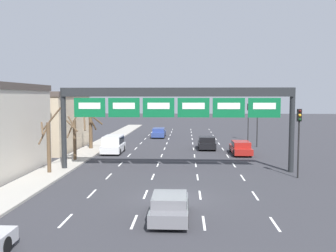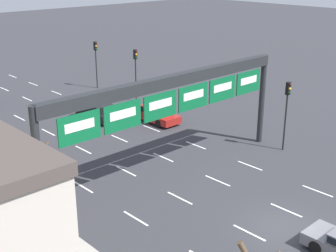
{
  "view_description": "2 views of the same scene",
  "coord_description": "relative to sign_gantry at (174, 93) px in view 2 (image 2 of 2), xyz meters",
  "views": [
    {
      "loc": [
        0.8,
        -21.21,
        5.93
      ],
      "look_at": [
        -0.61,
        7.61,
        3.66
      ],
      "focal_mm": 40.0,
      "sensor_mm": 36.0,
      "label": 1
    },
    {
      "loc": [
        -18.61,
        -11.09,
        13.0
      ],
      "look_at": [
        -0.74,
        7.97,
        3.7
      ],
      "focal_mm": 50.0,
      "sensor_mm": 36.0,
      "label": 2
    }
  ],
  "objects": [
    {
      "name": "traffic_light_far_end",
      "position": [
        9.15,
        14.78,
        -1.94
      ],
      "size": [
        0.3,
        0.35,
        5.03
      ],
      "color": "black",
      "rests_on": "ground_plane"
    },
    {
      "name": "tree_bare_furthest",
      "position": [
        -9.71,
        -1.61,
        -3.1
      ],
      "size": [
        1.62,
        1.52,
        4.97
      ],
      "color": "brown",
      "rests_on": "sidewalk_left"
    },
    {
      "name": "car_red",
      "position": [
        6.41,
        8.93,
        -4.78
      ],
      "size": [
        1.85,
        4.86,
        1.37
      ],
      "color": "maroon",
      "rests_on": "ground_plane"
    },
    {
      "name": "lane_dashes",
      "position": [
        -0.0,
        5.25,
        -5.51
      ],
      "size": [
        10.02,
        67.0,
        0.01
      ],
      "color": "white",
      "rests_on": "ground_plane"
    },
    {
      "name": "sign_gantry",
      "position": [
        0.0,
        0.0,
        0.0
      ],
      "size": [
        18.51,
        0.7,
        6.63
      ],
      "color": "#232628",
      "rests_on": "ground_plane"
    },
    {
      "name": "suv_white",
      "position": [
        -6.83,
        9.11,
        -4.49
      ],
      "size": [
        1.99,
        4.27,
        1.84
      ],
      "color": "silver",
      "rests_on": "ground_plane"
    },
    {
      "name": "traffic_light_near_gantry",
      "position": [
        8.95,
        -2.16,
        -1.93
      ],
      "size": [
        0.3,
        0.35,
        5.04
      ],
      "color": "black",
      "rests_on": "ground_plane"
    },
    {
      "name": "car_black",
      "position": [
        3.13,
        12.62,
        -4.74
      ],
      "size": [
        1.9,
        4.14,
        1.44
      ],
      "color": "black",
      "rests_on": "ground_plane"
    },
    {
      "name": "traffic_light_mid_block",
      "position": [
        9.18,
        21.39,
        -1.97
      ],
      "size": [
        0.3,
        0.35,
        4.98
      ],
      "color": "black",
      "rests_on": "ground_plane"
    },
    {
      "name": "ground_plane",
      "position": [
        0.0,
        -8.25,
        -5.51
      ],
      "size": [
        220.0,
        220.0,
        0.0
      ],
      "primitive_type": "plane",
      "color": "#333338"
    }
  ]
}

